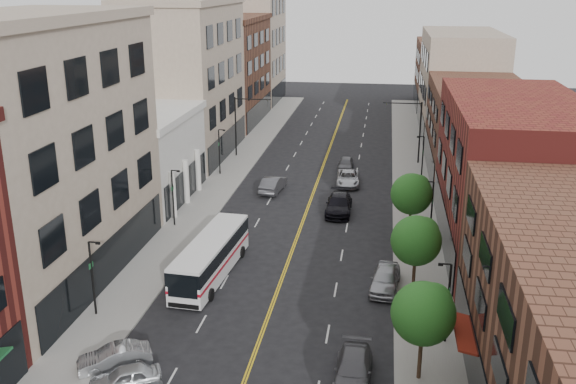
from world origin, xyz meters
The scene contains 31 objects.
sidewalk_left centered at (-10.00, 35.00, 0.07)m, with size 4.00×110.00×0.15m, color gray.
sidewalk_right centered at (10.00, 35.00, 0.07)m, with size 4.00×110.00×0.15m, color gray.
bldg_l_tanoffice centered at (-17.00, 13.00, 9.00)m, with size 10.00×22.00×18.00m, color gray.
bldg_l_white centered at (-17.00, 31.00, 4.00)m, with size 10.00×14.00×8.00m, color silver.
bldg_l_far_a centered at (-17.00, 48.00, 9.00)m, with size 10.00×20.00×18.00m, color gray.
bldg_l_far_b centered at (-17.00, 68.00, 7.50)m, with size 10.00×20.00×15.00m, color brown.
bldg_l_far_c centered at (-17.00, 86.00, 10.00)m, with size 10.00×16.00×20.00m, color gray.
bldg_r_mid centered at (17.00, 24.00, 6.00)m, with size 10.00×22.00×12.00m, color maroon.
bldg_r_far_a centered at (17.00, 45.00, 5.00)m, with size 10.00×20.00×10.00m, color brown.
bldg_r_far_b centered at (17.00, 66.00, 7.00)m, with size 10.00×22.00×14.00m, color gray.
bldg_r_far_c centered at (17.00, 86.00, 5.50)m, with size 10.00×18.00×11.00m, color brown.
tree_r_1 centered at (9.39, 4.07, 4.13)m, with size 3.40×3.40×5.59m.
tree_r_2 centered at (9.39, 14.07, 4.13)m, with size 3.40×3.40×5.59m.
tree_r_3 centered at (9.39, 24.07, 4.13)m, with size 3.40×3.40×5.59m.
lamp_l_1 centered at (-10.95, 8.00, 2.97)m, with size 0.81×0.55×5.05m.
lamp_l_2 centered at (-10.95, 24.00, 2.97)m, with size 0.81×0.55×5.05m.
lamp_l_3 centered at (-10.95, 40.00, 2.97)m, with size 0.81×0.55×5.05m.
lamp_r_1 centered at (10.95, 8.00, 2.97)m, with size 0.81×0.55×5.05m.
lamp_r_2 centered at (10.95, 24.00, 2.97)m, with size 0.81×0.55×5.05m.
lamp_r_3 centered at (10.95, 40.00, 2.97)m, with size 0.81×0.55×5.05m.
signal_mast_left centered at (-10.27, 48.00, 4.65)m, with size 4.49×0.18×7.20m.
signal_mast_right centered at (10.27, 48.00, 4.65)m, with size 4.49×0.18×7.20m.
city_bus centered at (-5.17, 14.87, 1.66)m, with size 3.28×11.25×2.86m.
car_angle_a centered at (-6.08, 0.88, 0.65)m, with size 1.53×3.80×1.29m, color #B1B5B9.
car_angle_b centered at (-7.40, 2.60, 0.66)m, with size 1.40×4.02×1.33m, color silver.
car_parked_mid centered at (5.80, 3.37, 0.71)m, with size 1.98×4.86×1.41m, color #504F54.
car_parked_far centered at (7.40, 14.59, 0.81)m, with size 1.92×4.76×1.62m, color #9FA0A6.
car_lane_behind centered at (-4.14, 35.00, 0.81)m, with size 1.71×4.89×1.61m, color #444448.
car_lane_a centered at (3.02, 29.70, 0.82)m, with size 2.31×5.68×1.65m, color black.
car_lane_b centered at (3.31, 38.54, 0.72)m, with size 2.40×5.20×1.45m, color #B7B9BF.
car_lane_c centered at (2.71, 44.26, 0.70)m, with size 1.65×4.11×1.40m, color #56575C.
Camera 1 is at (6.80, -26.52, 20.56)m, focal length 40.00 mm.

